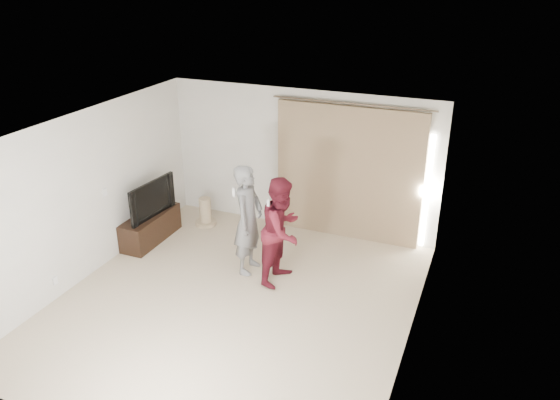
% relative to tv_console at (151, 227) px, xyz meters
% --- Properties ---
extents(floor, '(5.50, 5.50, 0.00)m').
position_rel_tv_console_xyz_m(floor, '(2.27, -1.19, -0.25)').
color(floor, '#C0AA90').
rests_on(floor, ground).
extents(wall_back, '(5.00, 0.04, 2.60)m').
position_rel_tv_console_xyz_m(wall_back, '(2.27, 1.56, 1.05)').
color(wall_back, silver).
rests_on(wall_back, ground).
extents(wall_left, '(0.04, 5.50, 2.60)m').
position_rel_tv_console_xyz_m(wall_left, '(-0.23, -1.19, 1.05)').
color(wall_left, silver).
rests_on(wall_left, ground).
extents(ceiling, '(5.00, 5.50, 0.01)m').
position_rel_tv_console_xyz_m(ceiling, '(2.27, -1.19, 2.35)').
color(ceiling, white).
rests_on(ceiling, wall_back).
extents(curtain, '(2.80, 0.11, 2.46)m').
position_rel_tv_console_xyz_m(curtain, '(3.18, 1.49, 0.95)').
color(curtain, '#9A815E').
rests_on(curtain, ground).
extents(tv_console, '(0.45, 1.29, 0.50)m').
position_rel_tv_console_xyz_m(tv_console, '(0.00, 0.00, 0.00)').
color(tv_console, black).
rests_on(tv_console, ground).
extents(tv, '(0.25, 1.13, 0.65)m').
position_rel_tv_console_xyz_m(tv, '(0.00, 0.00, 0.57)').
color(tv, black).
rests_on(tv, tv_console).
extents(scratching_post, '(0.40, 0.40, 0.54)m').
position_rel_tv_console_xyz_m(scratching_post, '(0.59, 0.92, -0.03)').
color(scratching_post, tan).
rests_on(scratching_post, ground).
extents(person_man, '(0.45, 0.66, 1.79)m').
position_rel_tv_console_xyz_m(person_man, '(2.06, -0.27, 0.65)').
color(person_man, slate).
rests_on(person_man, ground).
extents(person_woman, '(0.74, 0.90, 1.70)m').
position_rel_tv_console_xyz_m(person_woman, '(2.66, -0.34, 0.60)').
color(person_woman, '#5B1421').
rests_on(person_woman, ground).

